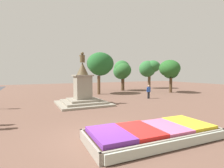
# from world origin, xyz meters

# --- Properties ---
(ground_plane) EXTENTS (84.09, 84.09, 0.00)m
(ground_plane) POSITION_xyz_m (0.00, 0.00, 0.00)
(ground_plane) COLOR brown
(flower_planter) EXTENTS (6.20, 2.94, 0.60)m
(flower_planter) POSITION_xyz_m (1.95, -1.24, 0.27)
(flower_planter) COLOR #38281C
(flower_planter) RESTS_ON ground_plane
(statue_monument) EXTENTS (4.68, 4.68, 4.93)m
(statue_monument) POSITION_xyz_m (1.63, 8.59, 1.08)
(statue_monument) COLOR gray
(statue_monument) RESTS_ON ground_plane
(pedestrian_crossing_plaza) EXTENTS (0.57, 0.24, 1.58)m
(pedestrian_crossing_plaza) POSITION_xyz_m (9.56, 8.86, 0.90)
(pedestrian_crossing_plaza) COLOR black
(pedestrian_crossing_plaza) RESTS_ON ground_plane
(park_tree_far_left) EXTENTS (2.85, 3.29, 5.05)m
(park_tree_far_left) POSITION_xyz_m (11.26, 18.17, 3.42)
(park_tree_far_left) COLOR #4C3823
(park_tree_far_left) RESTS_ON ground_plane
(park_tree_behind_statue) EXTENTS (3.63, 3.52, 4.90)m
(park_tree_behind_statue) POSITION_xyz_m (16.36, 12.51, 3.45)
(park_tree_behind_statue) COLOR #4C3823
(park_tree_behind_statue) RESTS_ON ground_plane
(park_tree_far_right) EXTENTS (3.99, 3.28, 5.34)m
(park_tree_far_right) POSITION_xyz_m (18.15, 19.56, 3.96)
(park_tree_far_right) COLOR brown
(park_tree_far_right) RESTS_ON ground_plane
(park_tree_street_side) EXTENTS (3.91, 3.68, 5.89)m
(park_tree_street_side) POSITION_xyz_m (6.30, 15.62, 4.25)
(park_tree_street_side) COLOR brown
(park_tree_street_side) RESTS_ON ground_plane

